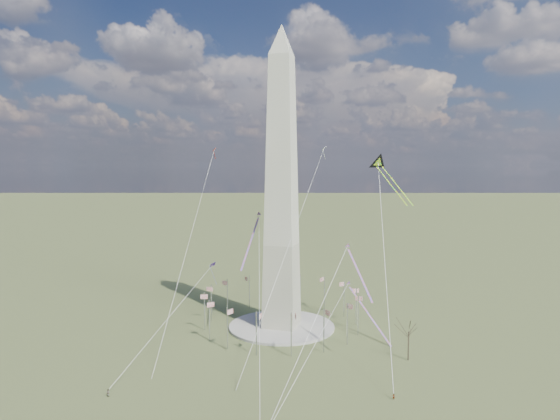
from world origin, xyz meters
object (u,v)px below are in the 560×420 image
(washington_monument, at_px, (282,187))
(person_west, at_px, (108,393))
(person_east, at_px, (394,397))
(kite_delta_black, at_px, (380,165))
(tree_near, at_px, (409,330))

(washington_monument, distance_m, person_west, 80.91)
(person_east, distance_m, kite_delta_black, 76.02)
(person_west, bearing_deg, tree_near, -129.35)
(tree_near, bearing_deg, person_west, -147.45)
(washington_monument, height_order, kite_delta_black, washington_monument)
(person_east, height_order, person_west, person_west)
(tree_near, xyz_separation_m, kite_delta_black, (-11.28, 26.55, 46.26))
(person_west, bearing_deg, person_east, -146.83)
(kite_delta_black, bearing_deg, person_east, 60.51)
(tree_near, bearing_deg, person_east, -95.19)
(person_east, relative_size, person_west, 0.84)
(person_east, relative_size, kite_delta_black, 0.08)
(washington_monument, relative_size, tree_near, 7.98)
(tree_near, relative_size, person_east, 8.31)
(kite_delta_black, bearing_deg, washington_monument, -22.56)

